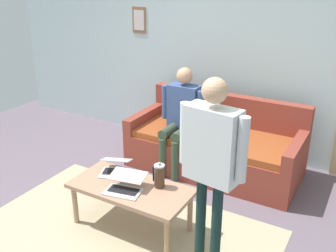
% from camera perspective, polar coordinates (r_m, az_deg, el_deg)
% --- Properties ---
extents(ground_plane, '(7.68, 7.68, 0.00)m').
position_cam_1_polar(ground_plane, '(3.88, -5.90, -14.75)').
color(ground_plane, slate).
extents(area_rug, '(2.77, 1.58, 0.01)m').
position_cam_1_polar(area_rug, '(3.82, -6.21, -15.34)').
color(area_rug, tan).
rests_on(area_rug, ground_plane).
extents(back_wall, '(7.04, 0.11, 2.70)m').
position_cam_1_polar(back_wall, '(5.13, 8.09, 11.05)').
color(back_wall, silver).
rests_on(back_wall, ground_plane).
extents(couch, '(2.06, 0.93, 0.88)m').
position_cam_1_polar(couch, '(4.77, 7.07, -3.02)').
color(couch, brown).
rests_on(couch, ground_plane).
extents(coffee_table, '(1.15, 0.56, 0.45)m').
position_cam_1_polar(coffee_table, '(3.66, -5.55, -9.62)').
color(coffee_table, tan).
rests_on(coffee_table, ground_plane).
extents(laptop_left, '(0.39, 0.38, 0.13)m').
position_cam_1_polar(laptop_left, '(3.56, -6.47, -8.85)').
color(laptop_left, silver).
rests_on(laptop_left, coffee_table).
extents(laptop_center, '(0.38, 0.38, 0.15)m').
position_cam_1_polar(laptop_center, '(3.86, -7.81, -6.27)').
color(laptop_center, silver).
rests_on(laptop_center, coffee_table).
extents(french_press, '(0.12, 0.10, 0.26)m').
position_cam_1_polar(french_press, '(3.56, -1.30, -7.41)').
color(french_press, '#4C3323').
rests_on(french_press, coffee_table).
extents(person_standing, '(0.58, 0.24, 1.64)m').
position_cam_1_polar(person_standing, '(2.89, 6.52, -4.15)').
color(person_standing, '#152B29').
rests_on(person_standing, ground_plane).
extents(person_seated, '(0.55, 0.51, 1.28)m').
position_cam_1_polar(person_seated, '(4.56, 1.92, 1.72)').
color(person_seated, '#374533').
rests_on(person_seated, ground_plane).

